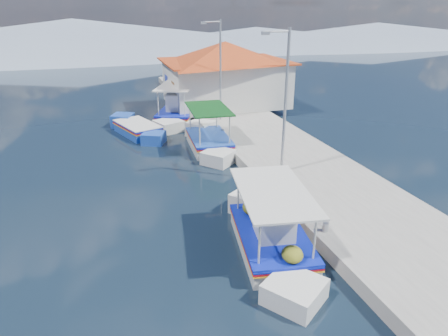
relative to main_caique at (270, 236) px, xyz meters
name	(u,v)px	position (x,y,z in m)	size (l,w,h in m)	color
ground	(190,219)	(-2.01, 2.64, -0.45)	(160.00, 160.00, 0.00)	black
quay	(271,146)	(3.89, 8.64, -0.20)	(5.00, 44.00, 0.50)	#A09D96
bollards	(239,147)	(1.79, 7.89, 0.20)	(0.20, 17.20, 0.30)	#A5A8AD
main_caique	(270,236)	(0.00, 0.00, 0.00)	(2.77, 6.93, 2.31)	silver
caique_green_canopy	(208,141)	(0.77, 10.02, -0.07)	(2.29, 6.64, 2.49)	silver
caique_blue_hull	(138,130)	(-2.62, 13.70, -0.16)	(2.97, 5.55, 1.04)	#1C46AB
caique_far	(177,113)	(0.32, 16.19, 0.04)	(4.11, 6.76, 2.60)	silver
harbor_building	(225,72)	(4.18, 17.64, 2.33)	(10.49, 10.49, 4.40)	silver
lamp_post_near	(284,96)	(2.49, 4.64, 3.41)	(1.21, 0.14, 6.00)	#A5A8AD
lamp_post_far	(219,66)	(2.49, 13.64, 3.41)	(1.21, 0.14, 6.00)	#A5A8AD
mountain_ridge	(149,38)	(4.53, 58.64, 1.59)	(171.40, 96.00, 5.50)	gray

